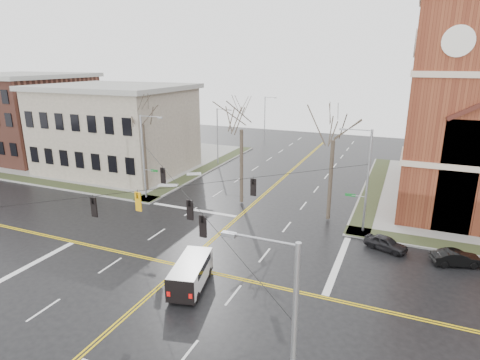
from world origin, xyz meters
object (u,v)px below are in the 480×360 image
at_px(tree_nw_far, 142,120).
at_px(streetlight_north_b, 265,116).
at_px(signal_pole_se, 288,353).
at_px(cargo_van, 192,271).
at_px(streetlight_north_a, 218,134).
at_px(parked_car_b, 457,258).
at_px(signal_pole_nw, 144,155).
at_px(tree_nw_near, 241,125).
at_px(signal_pole_ne, 365,178).
at_px(parked_car_a, 386,243).
at_px(tree_ne, 334,135).

bearing_deg(tree_nw_far, streetlight_north_b, 86.05).
relative_size(signal_pole_se, cargo_van, 1.76).
xyz_separation_m(streetlight_north_a, parked_car_b, (29.25, -19.93, -3.89)).
distance_m(signal_pole_nw, streetlight_north_b, 36.51).
height_order(signal_pole_nw, streetlight_north_a, signal_pole_nw).
bearing_deg(tree_nw_near, signal_pole_se, -63.91).
height_order(streetlight_north_a, cargo_van, streetlight_north_a).
bearing_deg(tree_nw_far, tree_nw_near, 2.21).
height_order(signal_pole_ne, tree_nw_near, tree_nw_near).
relative_size(signal_pole_se, tree_nw_far, 0.79).
bearing_deg(parked_car_a, parked_car_b, -76.56).
xyz_separation_m(streetlight_north_a, tree_ne, (18.77, -14.87, 3.72)).
bearing_deg(streetlight_north_b, parked_car_b, -53.78).
height_order(streetlight_north_a, tree_nw_far, tree_nw_far).
bearing_deg(tree_nw_near, signal_pole_ne, -12.37).
height_order(signal_pole_se, tree_ne, tree_ne).
xyz_separation_m(signal_pole_se, streetlight_north_a, (-21.97, 39.50, -0.48)).
bearing_deg(cargo_van, tree_nw_near, 88.21).
height_order(signal_pole_se, streetlight_north_b, signal_pole_se).
bearing_deg(parked_car_a, signal_pole_nw, 104.37).
bearing_deg(signal_pole_ne, signal_pole_se, -90.00).
height_order(signal_pole_ne, tree_ne, tree_ne).
height_order(signal_pole_ne, signal_pole_se, same).
xyz_separation_m(signal_pole_nw, streetlight_north_b, (0.67, 36.50, -0.48)).
bearing_deg(streetlight_north_a, parked_car_b, -34.27).
bearing_deg(parked_car_b, signal_pole_ne, 45.92).
bearing_deg(tree_ne, parked_car_a, -38.87).
bearing_deg(streetlight_north_b, signal_pole_nw, -91.05).
xyz_separation_m(signal_pole_nw, tree_nw_far, (-1.69, 2.31, 3.28)).
bearing_deg(signal_pole_nw, tree_ne, 4.78).
height_order(streetlight_north_b, tree_ne, tree_ne).
distance_m(signal_pole_ne, parked_car_a, 5.67).
bearing_deg(tree_nw_near, signal_pole_nw, -164.58).
height_order(signal_pole_nw, parked_car_b, signal_pole_nw).
height_order(signal_pole_ne, signal_pole_nw, same).
distance_m(signal_pole_ne, tree_nw_far, 24.66).
bearing_deg(cargo_van, tree_nw_far, 120.33).
distance_m(signal_pole_ne, streetlight_north_a, 27.48).
bearing_deg(streetlight_north_b, parked_car_a, -58.32).
distance_m(signal_pole_nw, tree_nw_far, 4.35).
distance_m(streetlight_north_a, streetlight_north_b, 20.00).
bearing_deg(cargo_van, parked_car_b, 18.12).
relative_size(cargo_van, tree_ne, 0.45).
xyz_separation_m(parked_car_a, tree_nw_far, (-26.60, 5.10, 7.66)).
height_order(cargo_van, tree_ne, tree_ne).
bearing_deg(tree_nw_near, parked_car_b, -17.31).
bearing_deg(streetlight_north_a, signal_pole_ne, -36.90).
relative_size(signal_pole_ne, streetlight_north_a, 1.12).
xyz_separation_m(streetlight_north_b, parked_car_b, (29.25, -39.93, -3.89)).
bearing_deg(tree_nw_far, signal_pole_se, -46.13).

